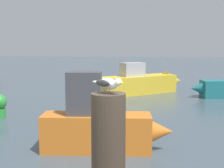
{
  "coord_description": "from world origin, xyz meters",
  "views": [
    {
      "loc": [
        0.54,
        -3.03,
        2.62
      ],
      "look_at": [
        0.17,
        -0.17,
        2.24
      ],
      "focal_mm": 48.63,
      "sensor_mm": 36.0,
      "label": 1
    }
  ],
  "objects_px": {
    "boat_yellow": "(144,83)",
    "boat_orange": "(102,126)",
    "mooring_post": "(108,151)",
    "seagull": "(109,83)"
  },
  "relations": [
    {
      "from": "seagull",
      "to": "boat_orange",
      "type": "relative_size",
      "value": 0.1
    },
    {
      "from": "mooring_post",
      "to": "boat_yellow",
      "type": "bearing_deg",
      "value": 89.89
    },
    {
      "from": "mooring_post",
      "to": "boat_yellow",
      "type": "relative_size",
      "value": 0.22
    },
    {
      "from": "seagull",
      "to": "boat_yellow",
      "type": "relative_size",
      "value": 0.07
    },
    {
      "from": "seagull",
      "to": "boat_orange",
      "type": "bearing_deg",
      "value": 99.96
    },
    {
      "from": "mooring_post",
      "to": "boat_yellow",
      "type": "distance_m",
      "value": 13.71
    },
    {
      "from": "seagull",
      "to": "boat_yellow",
      "type": "height_order",
      "value": "seagull"
    },
    {
      "from": "boat_yellow",
      "to": "boat_orange",
      "type": "distance_m",
      "value": 9.18
    },
    {
      "from": "seagull",
      "to": "boat_orange",
      "type": "height_order",
      "value": "seagull"
    },
    {
      "from": "mooring_post",
      "to": "boat_yellow",
      "type": "height_order",
      "value": "mooring_post"
    }
  ]
}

